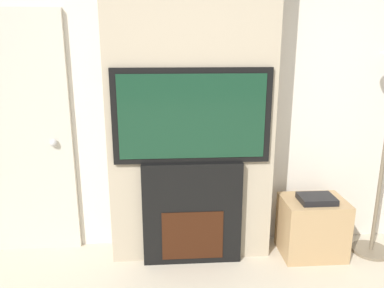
{
  "coord_description": "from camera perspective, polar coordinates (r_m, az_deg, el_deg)",
  "views": [
    {
      "loc": [
        -0.19,
        -1.05,
        1.73
      ],
      "look_at": [
        0.0,
        1.7,
        0.99
      ],
      "focal_mm": 35.0,
      "sensor_mm": 36.0,
      "label": 1
    }
  ],
  "objects": [
    {
      "name": "chimney_breast",
      "position": [
        2.93,
        -0.21,
        7.57
      ],
      "size": [
        1.29,
        0.3,
        2.7
      ],
      "color": "tan",
      "rests_on": "ground_plane"
    },
    {
      "name": "media_stand",
      "position": [
        3.36,
        17.85,
        -11.81
      ],
      "size": [
        0.51,
        0.39,
        0.54
      ],
      "color": "tan",
      "rests_on": "ground_plane"
    },
    {
      "name": "television",
      "position": [
        2.8,
        0.0,
        4.25
      ],
      "size": [
        1.19,
        0.07,
        0.72
      ],
      "color": "black",
      "rests_on": "fireplace"
    },
    {
      "name": "wall_back",
      "position": [
        3.11,
        -0.43,
        8.0
      ],
      "size": [
        6.0,
        0.06,
        2.7
      ],
      "color": "silver",
      "rests_on": "ground_plane"
    },
    {
      "name": "entry_door",
      "position": [
        3.36,
        -25.66,
        0.9
      ],
      "size": [
        0.95,
        0.09,
        1.99
      ],
      "color": "beige",
      "rests_on": "ground_plane"
    },
    {
      "name": "fireplace",
      "position": [
        3.05,
        0.0,
        -10.41
      ],
      "size": [
        0.78,
        0.15,
        0.85
      ],
      "color": "black",
      "rests_on": "ground_plane"
    }
  ]
}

